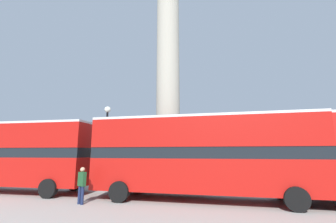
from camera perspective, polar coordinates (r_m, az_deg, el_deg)
ground_plane at (r=17.34m, az=0.00°, el=-18.25°), size 200.00×200.00×0.00m
monument_column at (r=17.59m, az=0.00°, el=1.95°), size 6.16×6.16×19.81m
bus_b at (r=17.24m, az=-34.46°, el=-8.79°), size 10.22×2.94×4.18m
bus_c at (r=11.94m, az=8.50°, el=-10.45°), size 11.26×3.04×4.22m
equestrian_statue at (r=24.89m, az=-26.14°, el=-11.13°), size 4.05×3.45×5.67m
street_lamp at (r=15.88m, az=-15.46°, el=-7.27°), size 0.43×0.43×5.53m
pedestrian_near_lamp at (r=11.86m, az=-21.07°, el=-16.66°), size 0.48×0.35×1.69m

